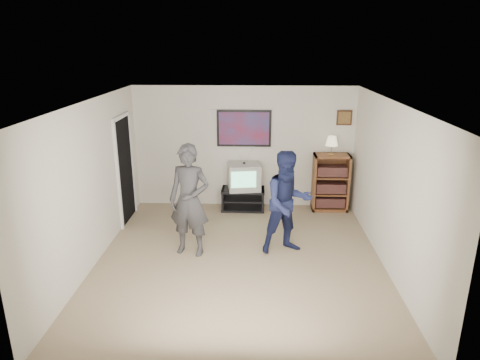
# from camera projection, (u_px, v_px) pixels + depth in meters

# --- Properties ---
(room_shell) EXTENTS (4.51, 5.00, 2.51)m
(room_shell) POSITION_uv_depth(u_px,v_px,m) (240.00, 179.00, 6.74)
(room_shell) COLOR #8A7C57
(room_shell) RESTS_ON ground
(media_stand) EXTENTS (0.88, 0.50, 0.44)m
(media_stand) POSITION_uv_depth(u_px,v_px,m) (243.00, 199.00, 8.85)
(media_stand) COLOR black
(media_stand) RESTS_ON room_shell
(crt_television) EXTENTS (0.71, 0.62, 0.54)m
(crt_television) POSITION_uv_depth(u_px,v_px,m) (244.00, 176.00, 8.69)
(crt_television) COLOR #A8A9A3
(crt_television) RESTS_ON media_stand
(bookshelf) EXTENTS (0.71, 0.41, 1.17)m
(bookshelf) POSITION_uv_depth(u_px,v_px,m) (330.00, 182.00, 8.72)
(bookshelf) COLOR brown
(bookshelf) RESTS_ON room_shell
(table_lamp) EXTENTS (0.24, 0.24, 0.39)m
(table_lamp) POSITION_uv_depth(u_px,v_px,m) (332.00, 146.00, 8.44)
(table_lamp) COLOR #F9EABC
(table_lamp) RESTS_ON bookshelf
(person_tall) EXTENTS (0.75, 0.57, 1.83)m
(person_tall) POSITION_uv_depth(u_px,v_px,m) (189.00, 200.00, 6.79)
(person_tall) COLOR #323134
(person_tall) RESTS_ON room_shell
(person_short) EXTENTS (0.99, 0.87, 1.71)m
(person_short) POSITION_uv_depth(u_px,v_px,m) (288.00, 203.00, 6.86)
(person_short) COLOR #191F44
(person_short) RESTS_ON room_shell
(controller_left) EXTENTS (0.06, 0.13, 0.04)m
(controller_left) POSITION_uv_depth(u_px,v_px,m) (187.00, 175.00, 6.87)
(controller_left) COLOR white
(controller_left) RESTS_ON person_tall
(controller_right) EXTENTS (0.04, 0.12, 0.03)m
(controller_right) POSITION_uv_depth(u_px,v_px,m) (287.00, 188.00, 7.07)
(controller_right) COLOR white
(controller_right) RESTS_ON person_short
(poster) EXTENTS (1.10, 0.03, 0.75)m
(poster) POSITION_uv_depth(u_px,v_px,m) (244.00, 128.00, 8.64)
(poster) COLOR black
(poster) RESTS_ON room_shell
(air_vent) EXTENTS (0.28, 0.02, 0.14)m
(air_vent) POSITION_uv_depth(u_px,v_px,m) (217.00, 113.00, 8.57)
(air_vent) COLOR white
(air_vent) RESTS_ON room_shell
(small_picture) EXTENTS (0.30, 0.03, 0.30)m
(small_picture) POSITION_uv_depth(u_px,v_px,m) (344.00, 118.00, 8.50)
(small_picture) COLOR #412214
(small_picture) RESTS_ON room_shell
(doorway) EXTENTS (0.03, 0.85, 2.00)m
(doorway) POSITION_uv_depth(u_px,v_px,m) (125.00, 170.00, 8.09)
(doorway) COLOR black
(doorway) RESTS_ON room_shell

